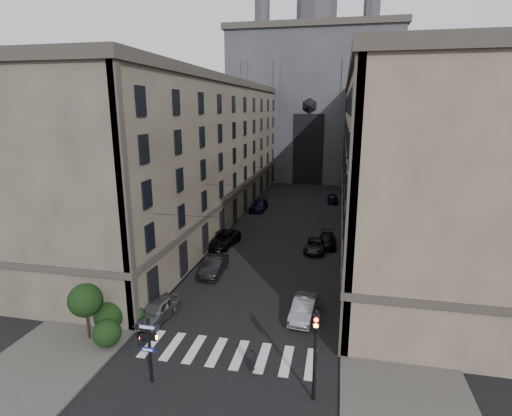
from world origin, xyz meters
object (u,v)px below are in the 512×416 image
Objects in this scene: car_left_midnear at (214,266)px; car_right_midfar at (327,240)px; car_right_near at (304,308)px; car_right_far at (333,198)px; traffic_light_right at (315,345)px; car_left_midfar at (222,239)px; car_right_midnear at (315,246)px; gothic_tower at (314,95)px; car_left_near at (158,310)px; pedestrian at (253,359)px; car_left_far at (259,205)px; pedestrian_signal_left at (149,346)px.

car_right_midfar is at bearing 43.68° from car_left_midnear.
car_right_near reaches higher than car_right_far.
traffic_light_right is 0.89× the size of car_left_midfar.
car_left_midfar is 10.41m from car_right_midnear.
gothic_tower is 13.03× the size of car_left_near.
pedestrian is at bearing -88.46° from gothic_tower.
car_right_near is at bearing -4.66° from pedestrian.
pedestrian is at bearing -101.10° from car_right_midfar.
car_left_near is 19.85m from car_right_midnear.
traffic_light_right is 1.27× the size of car_right_far.
traffic_light_right is at bearing -21.08° from car_left_near.
car_left_far reaches higher than car_right_midnear.
pedestrian_signal_left is at bearing -177.36° from traffic_light_right.
pedestrian_signal_left is 12.00m from car_right_near.
gothic_tower is 10.88× the size of car_left_far.
gothic_tower is at bearing 81.97° from car_left_far.
pedestrian_signal_left reaches higher than car_right_near.
car_left_far is 38.26m from pedestrian.
pedestrian_signal_left is at bearing -86.30° from car_left_far.
gothic_tower is 12.63× the size of car_right_midnear.
car_left_midnear is at bearing -111.27° from car_right_far.
gothic_tower reaches higher than car_left_far.
car_left_midnear is 1.17× the size of car_right_far.
gothic_tower is at bearing 89.90° from car_left_midfar.
car_right_near is at bearing -46.18° from car_left_midfar.
car_right_near is at bearing -36.34° from car_left_midnear.
car_right_midfar is (-0.18, 24.94, -2.62)m from traffic_light_right.
car_right_near is 0.99× the size of car_right_midfar.
car_left_far is at bearing 112.63° from car_right_near.
car_right_midnear is 2.30m from car_right_midfar.
car_left_far is (0.82, 16.74, -0.04)m from car_left_midfar.
car_left_midnear is 0.90× the size of car_left_far.
car_left_far is 17.94m from car_right_midfar.
traffic_light_right is 46.69m from car_right_far.
car_left_midfar is at bearing 35.82° from pedestrian.
car_right_far is (5.50, -26.42, -17.10)m from gothic_tower.
gothic_tower is at bearing 87.26° from pedestrian_signal_left.
pedestrian_signal_left is 0.98× the size of car_right_far.
car_left_far is 32.20m from car_right_near.
car_left_midfar is 1.28× the size of car_right_midfar.
car_right_far is at bearing 71.00° from car_left_midfar.
car_right_near is at bearing -96.45° from car_right_midfar.
traffic_light_right is at bearing -93.41° from car_right_far.
car_left_midfar is at bearing 96.68° from pedestrian_signal_left.
pedestrian_signal_left is (-3.51, -73.46, -15.48)m from gothic_tower.
pedestrian_signal_left is 0.87× the size of car_right_midnear.
car_left_midnear is at bearing 86.24° from car_left_near.
car_left_midnear reaches higher than car_left_near.
car_left_far is (-0.71, 24.44, -0.02)m from car_left_midnear.
traffic_light_right is 1.13× the size of car_right_midnear.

